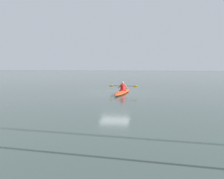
# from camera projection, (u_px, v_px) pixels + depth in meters

# --- Properties ---
(ground_plane) EXTENTS (160.00, 160.00, 0.00)m
(ground_plane) POSITION_uv_depth(u_px,v_px,m) (115.00, 92.00, 21.18)
(ground_plane) COLOR #384742
(kayak) EXTENTS (1.10, 4.92, 0.25)m
(kayak) POSITION_uv_depth(u_px,v_px,m) (122.00, 92.00, 20.32)
(kayak) COLOR red
(kayak) RESTS_ON ground
(kayaker) EXTENTS (2.45, 0.51, 0.71)m
(kayaker) POSITION_uv_depth(u_px,v_px,m) (123.00, 87.00, 20.40)
(kayaker) COLOR red
(kayaker) RESTS_ON kayak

